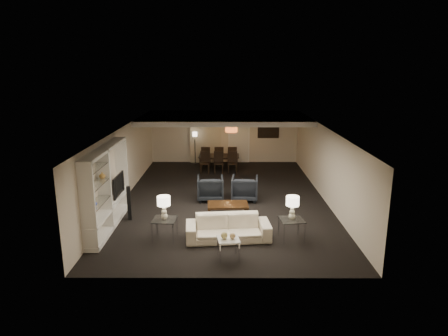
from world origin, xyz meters
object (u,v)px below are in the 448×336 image
floor_speaker (129,203)px  coffee_table (228,211)px  vase_blue (94,203)px  chair_fr (232,156)px  chair_nl (205,163)px  floor_lamp (195,148)px  pendant_light (231,129)px  television (115,185)px  side_table_right (291,229)px  armchair_right (245,188)px  marble_table (228,248)px  sofa (228,228)px  side_table_left (165,229)px  armchair_left (210,188)px  vase_amber (102,175)px  table_lamp_left (164,208)px  chair_fl (206,156)px  table_lamp_right (292,208)px  chair_fm (219,156)px  dining_table (219,163)px  chair_nm (219,163)px  chair_nr (232,163)px

floor_speaker → coffee_table: bearing=-6.9°
vase_blue → chair_fr: 9.29m
chair_nl → floor_lamp: bearing=109.7°
pendant_light → television: size_ratio=0.48×
television → floor_speaker: television is taller
side_table_right → chair_nl: size_ratio=0.66×
armchair_right → marble_table: bearing=86.9°
armchair_right → marble_table: 4.44m
sofa → floor_lamp: bearing=95.0°
side_table_left → marble_table: size_ratio=1.20×
marble_table → armchair_left: bearing=97.8°
side_table_left → vase_amber: 2.26m
pendant_light → coffee_table: size_ratio=0.42×
coffee_table → vase_blue: size_ratio=7.23×
chair_nl → sofa: bearing=-80.4°
pendant_light → table_lamp_left: (-1.88, -6.96, -1.03)m
armchair_left → marble_table: (0.60, -4.40, -0.16)m
chair_fl → pendant_light: bearing=139.6°
sofa → vase_amber: size_ratio=12.55×
chair_nl → floor_lamp: (-0.54, 1.67, 0.30)m
coffee_table → armchair_left: 1.81m
table_lamp_right → chair_fr: size_ratio=0.68×
marble_table → chair_fm: (-0.37, 9.27, 0.21)m
dining_table → chair_fm: chair_fm is taller
television → marble_table: bearing=-127.7°
vase_blue → floor_lamp: bearing=77.8°
chair_fr → vase_blue: bearing=62.7°
table_lamp_left → television: size_ratio=0.59×
vase_amber → chair_nm: (3.07, 6.37, -1.18)m
chair_nr → table_lamp_right: bearing=-77.9°
sofa → chair_nm: (-0.37, 6.87, 0.14)m
marble_table → table_lamp_left: bearing=147.1°
pendant_light → table_lamp_left: 7.28m
television → chair_fm: bearing=-24.6°
dining_table → marble_table: bearing=-86.3°
side_table_right → vase_amber: (-5.13, 0.50, 1.36)m
chair_fr → table_lamp_left: bearing=72.7°
armchair_left → chair_fr: bearing=-102.6°
dining_table → table_lamp_right: bearing=-73.4°
side_table_right → chair_nr: chair_nr is taller
television → floor_speaker: bearing=-105.3°
dining_table → armchair_right: bearing=-75.8°
armchair_left → chair_fl: (-0.37, 4.87, 0.05)m
marble_table → side_table_right: bearing=32.9°
table_lamp_right → chair_nl: size_ratio=0.68×
armchair_left → chair_nl: bearing=-87.0°
armchair_left → chair_nm: (0.23, 3.57, 0.05)m
side_table_left → chair_fm: chair_fm is taller
sofa → chair_fm: 8.17m
vase_blue → chair_fm: (3.07, 8.51, -0.68)m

